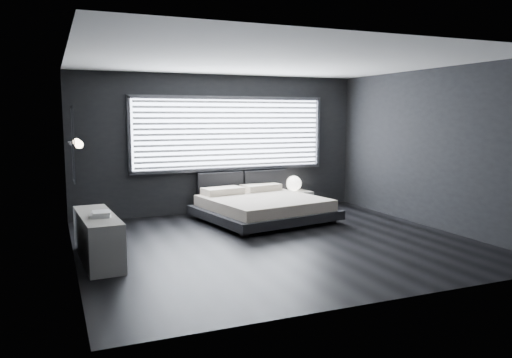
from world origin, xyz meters
name	(u,v)px	position (x,y,z in m)	size (l,w,h in m)	color
room	(277,153)	(0.00, 0.00, 1.40)	(6.04, 6.00, 2.80)	black
window	(231,134)	(0.20, 2.70, 1.61)	(4.14, 0.09, 1.52)	white
headboard	(243,184)	(0.45, 2.64, 0.57)	(1.96, 0.16, 0.52)	black
sconce_near	(79,144)	(-2.88, 0.05, 1.60)	(0.18, 0.11, 0.11)	silver
sconce_far	(76,142)	(-2.88, 0.65, 1.60)	(0.18, 0.11, 0.11)	silver
wall_art_upper	(73,127)	(-2.98, -0.55, 1.85)	(0.01, 0.48, 0.48)	#47474C
wall_art_lower	(73,163)	(-2.98, -0.30, 1.38)	(0.01, 0.48, 0.48)	#47474C
bed	(262,206)	(0.44, 1.59, 0.27)	(2.55, 2.46, 0.57)	black
nightstand	(295,199)	(1.60, 2.50, 0.18)	(0.62, 0.52, 0.36)	silver
orb_lamp	(294,183)	(1.58, 2.54, 0.53)	(0.33, 0.33, 0.33)	white
dresser	(98,238)	(-2.69, -0.01, 0.32)	(0.56, 1.64, 0.65)	silver
book_stack	(100,214)	(-2.66, -0.17, 0.68)	(0.31, 0.38, 0.07)	white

